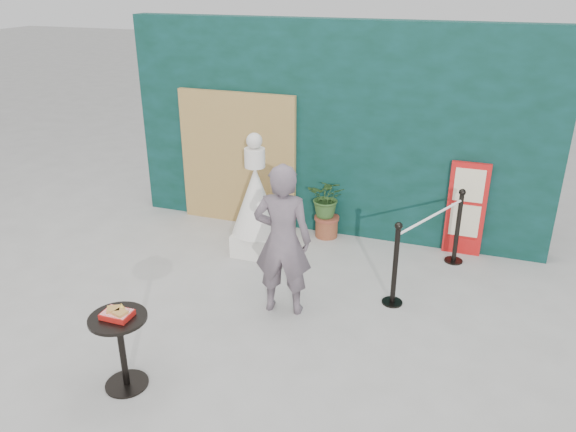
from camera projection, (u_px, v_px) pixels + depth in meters
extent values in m
plane|color=#ADAAA5|center=(249.00, 349.00, 5.74)|extent=(60.00, 60.00, 0.00)
cube|color=black|center=(334.00, 131.00, 7.87)|extent=(6.00, 0.30, 3.00)
cube|color=tan|center=(238.00, 160.00, 8.31)|extent=(1.80, 0.08, 2.00)
imported|color=slate|center=(283.00, 240.00, 6.09)|extent=(0.69, 0.50, 1.75)
cube|color=red|center=(466.00, 209.00, 7.47)|extent=(0.50, 0.06, 1.30)
cube|color=beige|center=(469.00, 185.00, 7.30)|extent=(0.38, 0.02, 0.45)
cube|color=beige|center=(464.00, 220.00, 7.50)|extent=(0.38, 0.02, 0.45)
cube|color=red|center=(461.00, 244.00, 7.64)|extent=(0.38, 0.02, 0.18)
cube|color=silver|center=(257.00, 242.00, 7.69)|extent=(0.57, 0.57, 0.31)
cone|color=silver|center=(256.00, 200.00, 7.45)|extent=(0.66, 0.66, 0.93)
cylinder|color=silver|center=(255.00, 158.00, 7.21)|extent=(0.27, 0.27, 0.25)
sphere|color=silver|center=(254.00, 141.00, 7.12)|extent=(0.21, 0.21, 0.21)
cylinder|color=black|center=(127.00, 384.00, 5.25)|extent=(0.40, 0.40, 0.02)
cylinder|color=black|center=(123.00, 353.00, 5.11)|extent=(0.06, 0.06, 0.72)
cylinder|color=black|center=(118.00, 318.00, 4.96)|extent=(0.52, 0.52, 0.03)
cube|color=red|center=(117.00, 315.00, 4.94)|extent=(0.26, 0.19, 0.05)
cube|color=red|center=(117.00, 312.00, 4.93)|extent=(0.24, 0.17, 0.00)
cube|color=#E2B553|center=(113.00, 309.00, 4.95)|extent=(0.15, 0.14, 0.02)
cube|color=gold|center=(120.00, 313.00, 4.90)|extent=(0.13, 0.13, 0.02)
cone|color=yellow|center=(122.00, 306.00, 4.96)|extent=(0.06, 0.06, 0.06)
cylinder|color=brown|center=(326.00, 228.00, 8.16)|extent=(0.32, 0.32, 0.27)
cylinder|color=brown|center=(327.00, 218.00, 8.10)|extent=(0.36, 0.36, 0.04)
imported|color=#305323|center=(327.00, 197.00, 7.98)|extent=(0.53, 0.46, 0.59)
cylinder|color=black|center=(392.00, 302.00, 6.55)|extent=(0.24, 0.24, 0.02)
cylinder|color=black|center=(395.00, 267.00, 6.36)|extent=(0.06, 0.06, 0.96)
sphere|color=black|center=(399.00, 226.00, 6.16)|extent=(0.09, 0.09, 0.09)
cylinder|color=black|center=(453.00, 261.00, 7.49)|extent=(0.24, 0.24, 0.02)
cylinder|color=black|center=(458.00, 229.00, 7.31)|extent=(0.06, 0.06, 0.96)
sphere|color=black|center=(462.00, 192.00, 7.10)|extent=(0.09, 0.09, 0.09)
cylinder|color=white|center=(432.00, 216.00, 6.68)|extent=(0.63, 1.31, 0.03)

